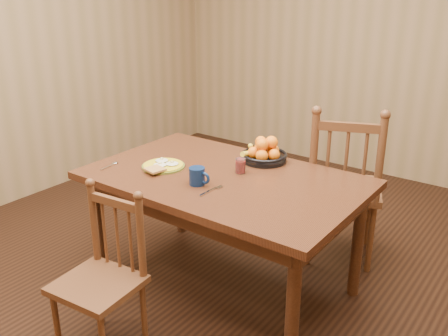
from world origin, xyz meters
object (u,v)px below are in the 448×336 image
Objects in this scene: chair_far at (343,188)px; chair_near at (102,278)px; coffee_mug at (198,176)px; dining_table at (224,189)px; fruit_bowl at (264,153)px; breakfast_plate at (163,166)px.

chair_far is 1.26× the size of chair_near.
dining_table is at bearing 77.50° from coffee_mug.
fruit_bowl is at bearing 80.07° from coffee_mug.
chair_far is 3.64× the size of breakfast_plate.
coffee_mug is at bearing -99.93° from fruit_bowl.
breakfast_plate is at bearing 101.86° from chair_near.
breakfast_plate is 1.02× the size of fruit_bowl.
dining_table is at bearing 73.21° from chair_near.
chair_near is (-0.17, -0.82, -0.25)m from dining_table.
chair_far is 1.69m from chair_near.
dining_table is 0.24m from coffee_mug.
chair_near is at bearing -100.61° from fruit_bowl.
dining_table is at bearing 15.62° from breakfast_plate.
chair_near reaches higher than dining_table.
fruit_bowl reaches higher than dining_table.
fruit_bowl reaches higher than coffee_mug.
chair_near is at bearing -101.20° from coffee_mug.
chair_far is (0.44, 0.75, -0.14)m from dining_table.
chair_near reaches higher than breakfast_plate.
breakfast_plate is 0.64m from fruit_bowl.
dining_table is 0.39m from fruit_bowl.
fruit_bowl is (0.10, 0.55, 0.00)m from coffee_mug.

